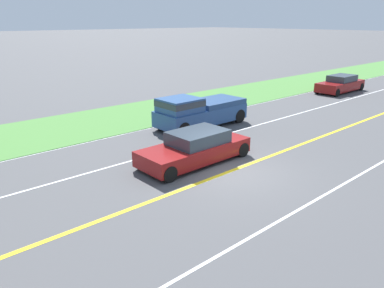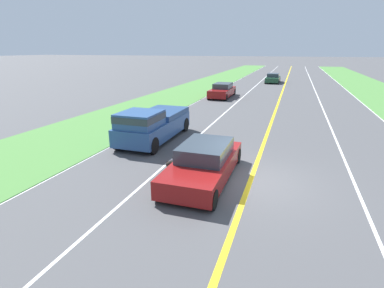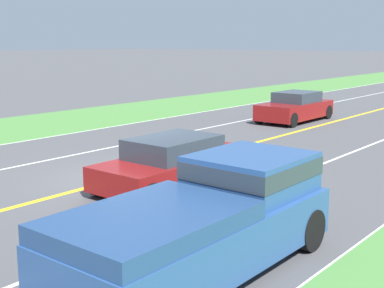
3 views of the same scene
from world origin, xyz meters
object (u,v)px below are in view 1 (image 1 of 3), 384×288
at_px(dog, 171,146).
at_px(car_trailing_near, 340,84).
at_px(ego_car, 195,148).
at_px(pickup_truck, 198,111).

height_order(dog, car_trailing_near, car_trailing_near).
bearing_deg(ego_car, car_trailing_near, -78.80).
xyz_separation_m(dog, car_trailing_near, (2.64, -19.57, 0.16)).
relative_size(ego_car, pickup_truck, 0.91).
distance_m(ego_car, car_trailing_near, 19.63).
bearing_deg(dog, pickup_truck, -69.01).
height_order(pickup_truck, car_trailing_near, pickup_truck).
bearing_deg(ego_car, pickup_truck, -43.91).
relative_size(ego_car, dog, 3.93).
distance_m(dog, pickup_truck, 4.83).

